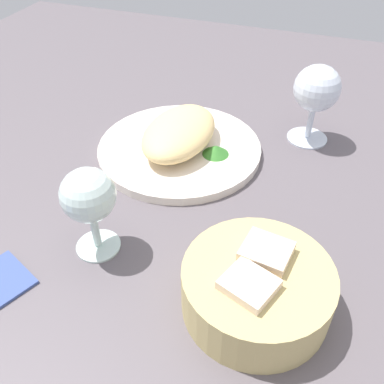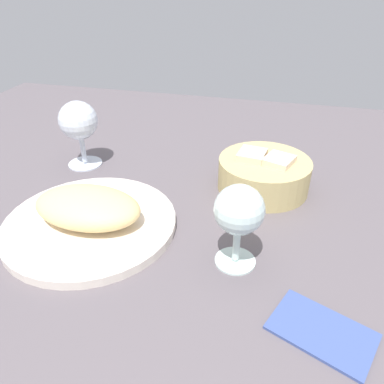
# 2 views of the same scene
# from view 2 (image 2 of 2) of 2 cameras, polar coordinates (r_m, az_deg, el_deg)

# --- Properties ---
(ground_plane) EXTENTS (1.40, 1.40, 0.02)m
(ground_plane) POSITION_cam_2_polar(r_m,az_deg,el_deg) (0.57, -7.62, -7.46)
(ground_plane) COLOR #5D555A
(plate) EXTENTS (0.27, 0.27, 0.01)m
(plate) POSITION_cam_2_polar(r_m,az_deg,el_deg) (0.60, -15.22, -4.49)
(plate) COLOR white
(plate) RESTS_ON ground_plane
(omelette) EXTENTS (0.17, 0.11, 0.05)m
(omelette) POSITION_cam_2_polar(r_m,az_deg,el_deg) (0.58, -15.65, -1.99)
(omelette) COLOR #F2CE86
(omelette) RESTS_ON plate
(lettuce_garnish) EXTENTS (0.04, 0.04, 0.02)m
(lettuce_garnish) POSITION_cam_2_polar(r_m,az_deg,el_deg) (0.63, -12.72, -0.44)
(lettuce_garnish) COLOR #39832F
(lettuce_garnish) RESTS_ON plate
(bread_basket) EXTENTS (0.16, 0.16, 0.07)m
(bread_basket) POSITION_cam_2_polar(r_m,az_deg,el_deg) (0.67, 11.03, 2.82)
(bread_basket) COLOR tan
(bread_basket) RESTS_ON ground_plane
(wine_glass_near) EXTENTS (0.07, 0.07, 0.12)m
(wine_glass_near) POSITION_cam_2_polar(r_m,az_deg,el_deg) (0.47, 7.27, -3.33)
(wine_glass_near) COLOR silver
(wine_glass_near) RESTS_ON ground_plane
(wine_glass_far) EXTENTS (0.07, 0.07, 0.13)m
(wine_glass_far) POSITION_cam_2_polar(r_m,az_deg,el_deg) (0.76, -17.13, 10.09)
(wine_glass_far) COLOR silver
(wine_glass_far) RESTS_ON ground_plane
(folded_napkin) EXTENTS (0.13, 0.11, 0.01)m
(folded_napkin) POSITION_cam_2_polar(r_m,az_deg,el_deg) (0.46, 19.48, -19.52)
(folded_napkin) COLOR #3F5497
(folded_napkin) RESTS_ON ground_plane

